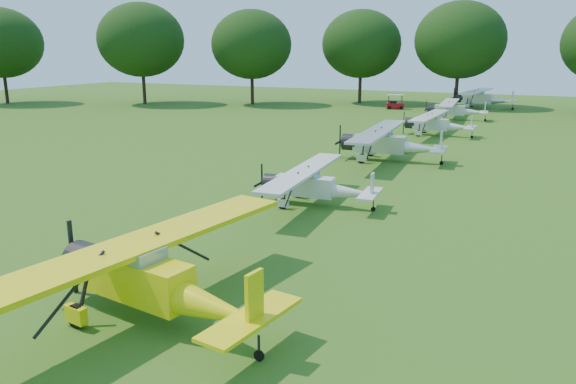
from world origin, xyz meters
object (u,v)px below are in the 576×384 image
object	(u,v)px
aircraft_7	(482,97)
aircraft_5	(436,123)
aircraft_4	(388,142)
aircraft_2	(150,275)
golf_cart	(395,104)
aircraft_6	(454,109)
aircraft_3	(314,184)

from	to	relation	value
aircraft_7	aircraft_5	bearing A→B (deg)	-86.50
aircraft_4	aircraft_5	xyz separation A→B (m)	(0.65, 12.55, -0.18)
aircraft_2	golf_cart	bearing A→B (deg)	106.82
aircraft_6	aircraft_7	bearing A→B (deg)	80.52
aircraft_4	aircraft_5	world-z (taller)	aircraft_4
aircraft_2	aircraft_3	world-z (taller)	aircraft_2
aircraft_3	aircraft_7	bearing A→B (deg)	83.40
aircraft_3	aircraft_5	size ratio (longest dim) A/B	0.96
aircraft_5	aircraft_4	bearing A→B (deg)	-91.97
aircraft_7	golf_cart	size ratio (longest dim) A/B	5.23
aircraft_2	aircraft_6	distance (m)	48.78
aircraft_2	aircraft_3	bearing A→B (deg)	100.86
aircraft_6	golf_cart	distance (m)	11.52
aircraft_7	golf_cart	world-z (taller)	aircraft_7
aircraft_4	aircraft_7	bearing A→B (deg)	83.87
golf_cart	aircraft_6	bearing A→B (deg)	-63.44
aircraft_2	aircraft_7	distance (m)	62.10
aircraft_3	aircraft_7	size ratio (longest dim) A/B	0.77
golf_cart	aircraft_7	bearing A→B (deg)	9.88
aircraft_3	aircraft_7	distance (m)	49.64
aircraft_7	aircraft_4	bearing A→B (deg)	-87.02
aircraft_4	aircraft_7	size ratio (longest dim) A/B	0.94
aircraft_6	golf_cart	xyz separation A→B (m)	(-8.34, 7.93, -0.57)
aircraft_3	golf_cart	xyz separation A→B (m)	(-7.99, 44.23, -0.48)
aircraft_7	golf_cart	distance (m)	10.88
aircraft_3	aircraft_2	bearing A→B (deg)	-92.33
aircraft_4	aircraft_6	world-z (taller)	aircraft_4
aircraft_2	aircraft_7	bearing A→B (deg)	97.44
aircraft_4	aircraft_5	bearing A→B (deg)	82.83
aircraft_2	aircraft_6	bearing A→B (deg)	98.49
aircraft_5	aircraft_6	size ratio (longest dim) A/B	0.96
aircraft_3	aircraft_4	xyz separation A→B (m)	(0.17, 11.92, 0.24)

